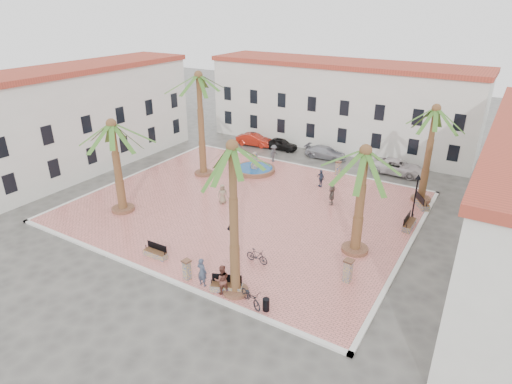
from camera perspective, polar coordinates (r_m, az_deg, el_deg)
ground at (r=35.28m, az=-1.39°, el=-2.03°), size 120.00×120.00×0.00m
plaza at (r=35.25m, az=-1.39°, el=-1.92°), size 26.00×22.00×0.15m
kerb_n at (r=44.13m, az=6.35°, el=3.47°), size 26.30×0.30×0.16m
kerb_s at (r=27.90m, az=-13.87°, el=-10.36°), size 26.30×0.30×0.16m
kerb_e at (r=31.05m, az=19.44°, el=-7.30°), size 0.30×22.30×0.16m
kerb_w at (r=43.11m, az=-16.11°, el=2.12°), size 0.30×22.30×0.16m
building_north at (r=50.81m, az=11.06°, el=11.45°), size 30.40×7.40×9.50m
building_west at (r=46.13m, az=-22.02°, el=9.20°), size 6.40×24.40×10.00m
fountain at (r=42.18m, az=-0.16°, el=3.13°), size 3.98×3.98×2.06m
palm_nw at (r=39.55m, az=-7.61°, el=13.78°), size 5.64×5.64×9.81m
palm_sw at (r=33.86m, az=-18.54°, el=7.14°), size 5.79×5.79×7.52m
palm_s at (r=21.54m, az=-3.15°, el=3.92°), size 4.82×4.82×9.19m
palm_e at (r=27.17m, az=14.23°, el=3.56°), size 5.80×5.80×7.51m
palm_ne at (r=36.54m, az=22.70°, el=8.91°), size 5.26×5.26×8.19m
bench_s at (r=29.11m, az=-13.23°, el=-7.95°), size 1.72×0.55×0.90m
bench_se at (r=25.40m, az=-3.97°, el=-12.49°), size 1.93×1.27×0.98m
bench_e at (r=33.69m, az=19.73°, el=-4.07°), size 0.63×1.94×1.02m
bench_ne at (r=37.45m, az=21.20°, el=-1.40°), size 1.56×1.99×1.04m
lamppost_s at (r=24.92m, az=-3.33°, el=-6.69°), size 0.43×0.43×3.91m
lamppost_e at (r=34.01m, az=20.60°, el=0.32°), size 0.41×0.41×3.78m
bollard_se at (r=26.37m, az=-9.20°, el=-10.14°), size 0.55×0.55×1.33m
bollard_n at (r=41.95m, az=10.88°, el=3.19°), size 0.56×0.56×1.36m
bollard_e at (r=26.35m, az=12.16°, el=-10.19°), size 0.60×0.60×1.51m
litter_bin at (r=23.94m, az=1.35°, el=-14.77°), size 0.38×0.38×0.74m
cyclist_a at (r=25.61m, az=-7.22°, el=-10.52°), size 0.69×0.47×1.85m
bicycle_a at (r=24.25m, az=-0.69°, el=-13.79°), size 2.01×1.45×1.01m
cyclist_b at (r=24.88m, az=-4.57°, el=-11.56°), size 1.13×1.11×1.84m
bicycle_b at (r=27.64m, az=0.13°, el=-8.54°), size 1.61×0.52×0.96m
pedestrian_fountain_a at (r=35.34m, az=-4.48°, el=-0.27°), size 0.97×0.95×1.68m
pedestrian_fountain_b at (r=38.96m, az=8.63°, el=1.84°), size 1.00×0.77×1.59m
pedestrian_north at (r=44.65m, az=2.38°, el=5.17°), size 0.75×1.21×1.80m
pedestrian_east at (r=35.67m, az=10.07°, el=-0.37°), size 1.03×1.61×1.66m
car_black at (r=49.03m, az=3.35°, el=6.41°), size 3.83×1.55×1.30m
car_red at (r=50.32m, az=-0.24°, el=6.98°), size 4.41×2.01×1.40m
car_silver at (r=46.75m, az=9.26°, el=5.23°), size 4.54×1.99×1.30m
car_white at (r=44.05m, az=18.33°, el=3.19°), size 5.13×2.38×1.42m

